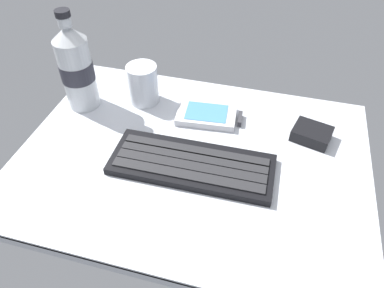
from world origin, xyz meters
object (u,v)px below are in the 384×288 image
(keyboard, at_px, (192,164))
(juice_cup, at_px, (143,85))
(handheld_device, at_px, (210,115))
(charger_block, at_px, (312,134))
(water_bottle, at_px, (76,68))

(keyboard, height_order, juice_cup, juice_cup)
(handheld_device, xyz_separation_m, charger_block, (0.20, -0.01, 0.00))
(handheld_device, relative_size, juice_cup, 1.56)
(keyboard, relative_size, juice_cup, 3.43)
(juice_cup, distance_m, water_bottle, 0.14)
(handheld_device, relative_size, water_bottle, 0.64)
(keyboard, distance_m, handheld_device, 0.14)
(handheld_device, xyz_separation_m, water_bottle, (-0.27, -0.02, 0.08))
(keyboard, height_order, handheld_device, keyboard)
(juice_cup, xyz_separation_m, water_bottle, (-0.12, -0.04, 0.05))
(handheld_device, bearing_deg, water_bottle, -175.20)
(handheld_device, distance_m, charger_block, 0.20)
(keyboard, height_order, water_bottle, water_bottle)
(handheld_device, height_order, water_bottle, water_bottle)
(charger_block, bearing_deg, juice_cup, 174.86)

